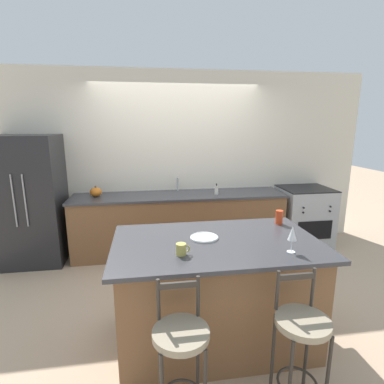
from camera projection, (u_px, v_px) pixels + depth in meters
ground_plane at (183, 261)px, 4.28m from camera, size 18.00×18.00×0.00m
wall_back at (177, 161)px, 4.67m from camera, size 6.00×0.07×2.70m
back_counter at (180, 222)px, 4.55m from camera, size 3.13×0.71×0.89m
sink_faucet at (178, 182)px, 4.62m from camera, size 0.02×0.13×0.22m
kitchen_island at (216, 291)px, 2.64m from camera, size 1.75×1.05×0.95m
refrigerator at (31, 200)px, 4.11m from camera, size 0.82×0.74×1.77m
oven_range at (304, 216)px, 4.82m from camera, size 0.76×0.71×0.93m
bar_stool_near at (181, 349)px, 1.85m from camera, size 0.35×0.35×0.98m
bar_stool_far at (301, 337)px, 1.96m from camera, size 0.35×0.35×0.98m
dinner_plate at (204, 237)px, 2.59m from camera, size 0.24×0.24×0.02m
wine_glass at (292, 234)px, 2.28m from camera, size 0.07×0.07×0.21m
coffee_mug at (181, 249)px, 2.26m from camera, size 0.11×0.08×0.09m
tumbler_cup at (279, 217)px, 2.95m from camera, size 0.07×0.07×0.14m
pumpkin_decoration at (96, 192)px, 4.29m from camera, size 0.17×0.17×0.15m
soap_bottle at (216, 190)px, 4.41m from camera, size 0.05×0.05×0.16m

